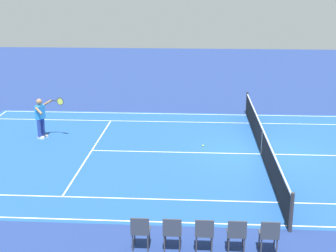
{
  "coord_description": "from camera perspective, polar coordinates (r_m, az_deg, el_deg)",
  "views": [
    {
      "loc": [
        2.44,
        16.88,
        6.09
      ],
      "look_at": [
        3.52,
        -0.43,
        0.9
      ],
      "focal_mm": 50.94,
      "sensor_mm": 36.0,
      "label": 1
    }
  ],
  "objects": [
    {
      "name": "spectator_chair_3",
      "position": [
        11.46,
        0.52,
        -12.42
      ],
      "size": [
        0.44,
        0.44,
        0.88
      ],
      "color": "#38383D",
      "rests_on": "ground_plane"
    },
    {
      "name": "tennis_player_near",
      "position": [
        20.04,
        -14.95,
        1.16
      ],
      "size": [
        1.18,
        0.74,
        1.7
      ],
      "color": "navy",
      "rests_on": "ground_plane"
    },
    {
      "name": "court_line_markings",
      "position": [
        18.11,
        11.11,
        -3.3
      ],
      "size": [
        23.85,
        11.05,
        0.01
      ],
      "color": "white",
      "rests_on": "ground_plane"
    },
    {
      "name": "tennis_net",
      "position": [
        17.95,
        11.2,
        -1.84
      ],
      "size": [
        0.1,
        11.7,
        1.08
      ],
      "color": "#2D2D33",
      "rests_on": "ground_plane"
    },
    {
      "name": "spectator_chair_4",
      "position": [
        11.52,
        -3.31,
        -12.29
      ],
      "size": [
        0.44,
        0.44,
        0.88
      ],
      "color": "#38383D",
      "rests_on": "ground_plane"
    },
    {
      "name": "spectator_chair_2",
      "position": [
        11.45,
        4.37,
        -12.5
      ],
      "size": [
        0.44,
        0.44,
        0.88
      ],
      "color": "#38383D",
      "rests_on": "ground_plane"
    },
    {
      "name": "spectator_chair_1",
      "position": [
        11.49,
        8.21,
        -12.53
      ],
      "size": [
        0.44,
        0.44,
        0.88
      ],
      "color": "#38383D",
      "rests_on": "ground_plane"
    },
    {
      "name": "ground_plane",
      "position": [
        18.11,
        11.11,
        -3.31
      ],
      "size": [
        60.0,
        60.0,
        0.0
      ],
      "primitive_type": "plane",
      "color": "navy"
    },
    {
      "name": "court_slab",
      "position": [
        18.11,
        11.11,
        -3.31
      ],
      "size": [
        24.2,
        11.4,
        0.0
      ],
      "primitive_type": "cube",
      "color": "#1E4C93",
      "rests_on": "ground_plane"
    },
    {
      "name": "spectator_chair_0",
      "position": [
        11.58,
        12.01,
        -12.5
      ],
      "size": [
        0.44,
        0.44,
        0.88
      ],
      "color": "#38383D",
      "rests_on": "ground_plane"
    },
    {
      "name": "tennis_ball",
      "position": [
        18.63,
        4.21,
        -2.35
      ],
      "size": [
        0.07,
        0.07,
        0.07
      ],
      "primitive_type": "sphere",
      "color": "#CCE01E",
      "rests_on": "ground_plane"
    }
  ]
}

